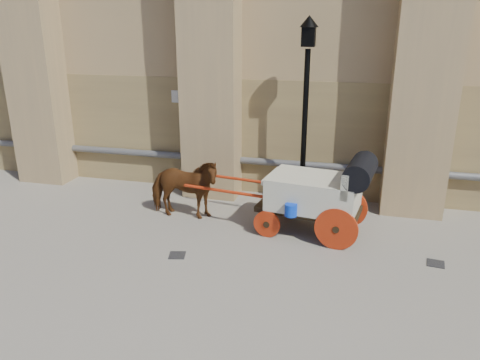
# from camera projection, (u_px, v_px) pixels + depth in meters

# --- Properties ---
(ground) EXTENTS (90.00, 90.00, 0.00)m
(ground) POSITION_uv_depth(u_px,v_px,m) (207.00, 261.00, 9.03)
(ground) COLOR #6D685B
(ground) RESTS_ON ground
(horse) EXTENTS (1.76, 0.83, 1.47)m
(horse) POSITION_uv_depth(u_px,v_px,m) (184.00, 188.00, 10.80)
(horse) COLOR #5C3015
(horse) RESTS_ON ground
(carriage) EXTENTS (4.22, 1.69, 1.80)m
(carriage) POSITION_uv_depth(u_px,v_px,m) (320.00, 191.00, 9.92)
(carriage) COLOR black
(carriage) RESTS_ON ground
(street_lamp) EXTENTS (0.42, 0.42, 4.52)m
(street_lamp) POSITION_uv_depth(u_px,v_px,m) (305.00, 111.00, 10.84)
(street_lamp) COLOR black
(street_lamp) RESTS_ON ground
(drain_grate_near) EXTENTS (0.39, 0.39, 0.01)m
(drain_grate_near) POSITION_uv_depth(u_px,v_px,m) (177.00, 255.00, 9.25)
(drain_grate_near) COLOR black
(drain_grate_near) RESTS_ON ground
(drain_grate_far) EXTENTS (0.36, 0.36, 0.01)m
(drain_grate_far) POSITION_uv_depth(u_px,v_px,m) (436.00, 263.00, 8.94)
(drain_grate_far) COLOR black
(drain_grate_far) RESTS_ON ground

